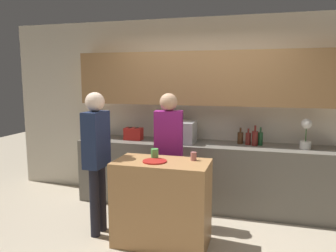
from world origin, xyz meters
name	(u,v)px	position (x,y,z in m)	size (l,w,h in m)	color
back_wall	(206,98)	(0.00, 1.66, 1.54)	(6.40, 0.40, 2.70)	beige
back_counter	(202,175)	(0.00, 1.39, 0.46)	(3.60, 0.62, 0.92)	#6B665B
kitchen_island	(162,203)	(-0.24, 0.20, 0.47)	(1.03, 0.55, 0.94)	#B27F4C
microwave	(177,132)	(-0.37, 1.37, 1.07)	(0.52, 0.39, 0.30)	#B7BABC
toaster	(133,134)	(-1.03, 1.37, 1.01)	(0.26, 0.16, 0.18)	#B21E19
potted_plant	(306,134)	(1.35, 1.37, 1.12)	(0.14, 0.14, 0.40)	silver
bottle_0	(240,138)	(0.52, 1.50, 1.01)	(0.08, 0.08, 0.23)	#472814
bottle_1	(248,138)	(0.63, 1.46, 1.01)	(0.07, 0.07, 0.23)	maroon
bottle_2	(255,138)	(0.72, 1.42, 1.03)	(0.08, 0.08, 0.28)	maroon
bottle_3	(260,138)	(0.79, 1.46, 1.02)	(0.07, 0.07, 0.25)	#194723
plate_on_island	(155,161)	(-0.30, 0.15, 0.95)	(0.26, 0.26, 0.01)	red
cup_0	(155,154)	(-0.35, 0.28, 0.99)	(0.08, 0.08, 0.11)	#51B352
cup_1	(194,156)	(0.09, 0.33, 0.98)	(0.07, 0.07, 0.09)	#AD6463
person_left	(96,151)	(-1.03, 0.22, 1.00)	(0.22, 0.35, 1.67)	black
person_center	(169,147)	(-0.31, 0.73, 0.98)	(0.36, 0.23, 1.65)	black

